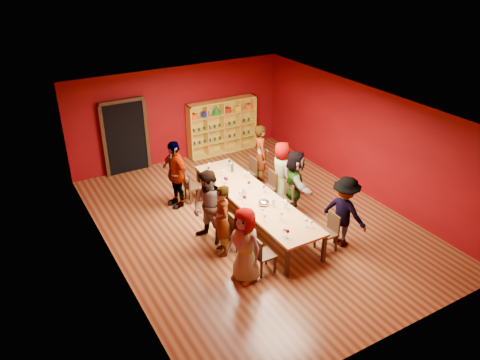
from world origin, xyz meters
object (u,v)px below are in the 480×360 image
Objects in this scene: person_right_2 at (295,182)px; chair_person_right_0 at (329,230)px; person_left_0 at (245,245)px; person_left_4 at (175,174)px; chair_person_right_4 at (250,171)px; person_right_3 at (281,171)px; tasting_table at (254,198)px; chair_person_right_3 at (269,185)px; shelving_unit at (222,124)px; spittoon_bowl at (264,203)px; person_right_0 at (344,212)px; chair_person_left_1 at (237,230)px; chair_person_left_0 at (261,253)px; chair_person_right_2 at (285,197)px; chair_person_left_2 at (225,218)px; person_left_2 at (209,208)px; wine_bottle at (232,168)px; person_left_1 at (222,221)px; person_right_4 at (261,155)px; chair_person_left_4 at (191,185)px.

chair_person_right_0 is at bearing -167.77° from person_right_2.
person_left_0 is 1.89× the size of chair_person_right_0.
chair_person_right_4 is (2.24, -0.07, -0.43)m from person_left_4.
person_left_0 reaches higher than person_right_3.
person_right_2 reaches higher than person_left_0.
tasting_table is 1.46m from person_right_3.
person_left_0 is 1.89× the size of chair_person_right_3.
person_left_4 reaches higher than shelving_unit.
chair_person_right_4 is (0.00, 3.52, 0.00)m from chair_person_right_0.
chair_person_right_3 is at bearing 90.00° from chair_person_right_0.
person_left_4 is at bearing 120.18° from spittoon_bowl.
shelving_unit is 2.70× the size of chair_person_right_0.
chair_person_right_0 is at bearing 72.36° from person_right_0.
person_right_2 is at bearing 17.95° from chair_person_left_1.
person_right_2 is 1.26m from spittoon_bowl.
chair_person_left_0 is 3.36× the size of spittoon_bowl.
person_right_3 reaches higher than chair_person_right_2.
chair_person_left_2 is at bearing 0.70° from person_left_4.
person_right_0 reaches higher than person_right_3.
chair_person_right_4 is at bearing 129.22° from person_left_0.
chair_person_right_4 is (1.82, 3.49, 0.00)m from chair_person_left_0.
person_right_0 is at bearing 0.00° from chair_person_right_0.
chair_person_right_2 is (2.22, 0.12, -0.41)m from person_left_2.
person_right_2 is 1.04× the size of person_right_3.
person_left_4 is at bearing 168.33° from wine_bottle.
person_right_0 is (0.40, 0.00, 0.37)m from chair_person_right_0.
chair_person_right_4 is (1.82, 1.89, 0.00)m from chair_person_left_2.
person_left_2 is (-0.02, 0.56, 0.06)m from person_left_1.
chair_person_right_3 is at bearing 38.25° from chair_person_left_1.
person_left_0 reaches higher than chair_person_left_1.
person_right_4 is at bearing -17.04° from person_right_0.
chair_person_left_2 is 2.94× the size of wine_bottle.
chair_person_left_1 is at bearing 46.69° from person_right_0.
person_right_0 is (1.31, -1.82, 0.16)m from tasting_table.
spittoon_bowl is at bearing 18.96° from person_left_4.
person_left_1 is at bearing -131.88° from chair_person_right_4.
chair_person_left_2 is at bearing -167.71° from tasting_table.
chair_person_right_3 is 1.52m from spittoon_bowl.
chair_person_left_1 is 2.11m from chair_person_right_0.
chair_person_right_4 is at bearing 29.06° from person_right_3.
chair_person_left_4 is at bearing 116.86° from chair_person_right_0.
person_right_3 is at bearing 21.74° from chair_person_left_2.
person_right_3 is (2.20, 0.88, 0.34)m from chair_person_left_2.
chair_person_left_0 is 0.52× the size of person_left_1.
wine_bottle is (1.11, 2.21, 0.37)m from chair_person_left_1.
chair_person_right_3 is (1.82, 0.88, 0.00)m from chair_person_left_2.
person_left_1 is at bearing -180.00° from chair_person_left_1.
wine_bottle reaches higher than chair_person_right_3.
person_left_2 is 1.05× the size of person_right_2.
chair_person_right_4 is at bearing 46.14° from chair_person_left_2.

